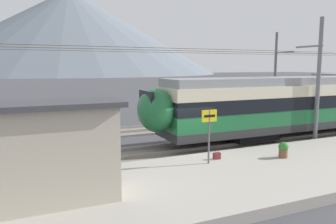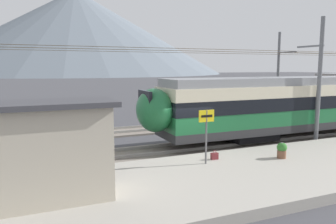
{
  "view_description": "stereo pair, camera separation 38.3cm",
  "coord_description": "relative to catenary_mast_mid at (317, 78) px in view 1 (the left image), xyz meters",
  "views": [
    {
      "loc": [
        -7.5,
        -14.43,
        4.49
      ],
      "look_at": [
        0.66,
        3.8,
        1.73
      ],
      "focal_mm": 35.15,
      "sensor_mm": 36.0,
      "label": 1
    },
    {
      "loc": [
        -7.15,
        -14.58,
        4.49
      ],
      "look_at": [
        0.66,
        3.8,
        1.73
      ],
      "focal_mm": 35.15,
      "sensor_mm": 36.0,
      "label": 2
    }
  ],
  "objects": [
    {
      "name": "platform_sign",
      "position": [
        -8.57,
        -2.24,
        -1.76
      ],
      "size": [
        0.7,
        0.08,
        2.31
      ],
      "color": "#59595B",
      "rests_on": "platform_slab"
    },
    {
      "name": "handbag_beside_passenger",
      "position": [
        -14.88,
        -2.19,
        -3.33
      ],
      "size": [
        0.32,
        0.18,
        0.35
      ],
      "color": "black",
      "rests_on": "platform_slab"
    },
    {
      "name": "catenary_mast_far_side",
      "position": [
        5.45,
        9.31,
        0.13
      ],
      "size": [
        49.19,
        2.27,
        7.54
      ],
      "color": "slate",
      "rests_on": "ground"
    },
    {
      "name": "mountain_central_peak",
      "position": [
        14.71,
        206.26,
        22.27
      ],
      "size": [
        182.82,
        182.82,
        52.2
      ],
      "primitive_type": "cone",
      "color": "slate",
      "rests_on": "ground"
    },
    {
      "name": "potted_plant_by_shelter",
      "position": [
        -14.2,
        -2.98,
        -3.04
      ],
      "size": [
        0.5,
        0.5,
        0.74
      ],
      "color": "brown",
      "rests_on": "platform_slab"
    },
    {
      "name": "track_far",
      "position": [
        -8.22,
        7.5,
        -3.76
      ],
      "size": [
        120.0,
        3.0,
        0.28
      ],
      "color": "slate",
      "rests_on": "ground"
    },
    {
      "name": "potted_plant_platform_edge",
      "position": [
        -4.99,
        -2.83,
        -3.05
      ],
      "size": [
        0.45,
        0.45,
        0.72
      ],
      "color": "brown",
      "rests_on": "platform_slab"
    },
    {
      "name": "platform_slab",
      "position": [
        -8.22,
        -3.7,
        -3.64
      ],
      "size": [
        120.0,
        6.16,
        0.39
      ],
      "primitive_type": "cube",
      "color": "#A39E93",
      "rests_on": "ground"
    },
    {
      "name": "passenger_walking",
      "position": [
        -15.69,
        -2.45,
        -2.5
      ],
      "size": [
        0.53,
        0.22,
        1.69
      ],
      "color": "#383842",
      "rests_on": "platform_slab"
    },
    {
      "name": "ground_plane",
      "position": [
        -8.22,
        0.47,
        -3.83
      ],
      "size": [
        400.0,
        400.0,
        0.0
      ],
      "primitive_type": "plane",
      "color": "#424247"
    },
    {
      "name": "platform_shelter",
      "position": [
        -14.8,
        -3.79,
        -1.87
      ],
      "size": [
        3.82,
        2.03,
        3.08
      ],
      "color": "#B7AD99",
      "rests_on": "platform_slab"
    },
    {
      "name": "catenary_mast_mid",
      "position": [
        0.0,
        0.0,
        0.0
      ],
      "size": [
        49.19,
        1.95,
        7.28
      ],
      "color": "slate",
      "rests_on": "ground"
    },
    {
      "name": "track_near",
      "position": [
        -8.22,
        1.52,
        -3.76
      ],
      "size": [
        120.0,
        3.0,
        0.28
      ],
      "color": "slate",
      "rests_on": "ground"
    },
    {
      "name": "handbag_near_sign",
      "position": [
        -7.9,
        -1.83,
        -3.29
      ],
      "size": [
        0.32,
        0.18,
        0.42
      ],
      "color": "maroon",
      "rests_on": "platform_slab"
    }
  ]
}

